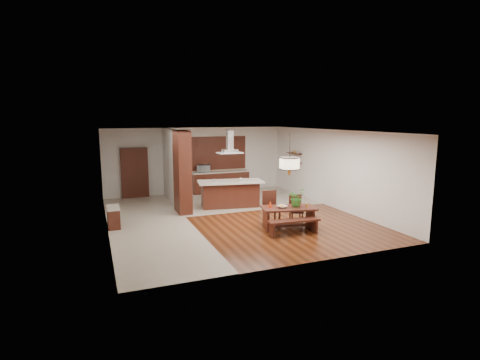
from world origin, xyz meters
name	(u,v)px	position (x,y,z in m)	size (l,w,h in m)	color
room_shell	(232,156)	(0.00, 0.00, 2.06)	(9.00, 9.04, 2.92)	#3E1A0B
tile_hallway	(150,225)	(-2.75, 0.00, 0.01)	(2.50, 9.00, 0.01)	#B1A793
tile_kitchen	(239,199)	(1.25, 2.50, 0.01)	(5.50, 4.00, 0.01)	#B1A793
soffit_band	(232,131)	(0.00, 0.00, 2.88)	(8.00, 9.00, 0.02)	#3A1B0E
partition_pier	(182,172)	(-1.40, 1.20, 1.45)	(0.45, 1.00, 2.90)	#32150E
partition_stub	(171,165)	(-1.40, 3.30, 1.45)	(0.18, 2.40, 2.90)	silver
hallway_console	(113,217)	(-3.81, 0.20, 0.32)	(0.37, 0.88, 0.63)	#32150E
hallway_doorway	(135,173)	(-2.70, 4.40, 1.05)	(1.10, 0.20, 2.10)	#32150E
rear_counter	(220,182)	(1.00, 4.20, 0.48)	(2.60, 0.62, 0.95)	#32150E
kitchen_window	(218,153)	(1.00, 4.46, 1.75)	(2.60, 0.08, 1.50)	#98562D
shelf_lower	(294,162)	(3.87, 2.60, 1.40)	(0.26, 0.90, 0.04)	#32150E
shelf_upper	(294,153)	(3.87, 2.60, 1.80)	(0.26, 0.90, 0.04)	#32150E
dining_table	(288,213)	(1.12, -1.91, 0.49)	(1.74, 1.13, 0.67)	#32150E
dining_bench	(294,227)	(1.00, -2.48, 0.22)	(1.55, 0.34, 0.43)	#32150E
dining_chair_left	(272,208)	(0.83, -1.35, 0.53)	(0.47, 0.47, 1.06)	#32150E
dining_chair_right	(296,210)	(1.62, -1.52, 0.45)	(0.40, 0.40, 0.91)	#32150E
pendant_lantern	(290,155)	(1.12, -1.91, 2.25)	(0.64, 0.64, 1.31)	beige
foliage_plant	(296,197)	(1.38, -1.90, 0.94)	(0.49, 0.43, 0.55)	#307426
fruit_bowl	(282,207)	(0.89, -1.93, 0.70)	(0.29, 0.29, 0.07)	#BDB6A6
napkin_cone	(270,204)	(0.60, -1.73, 0.77)	(0.13, 0.13, 0.21)	#B22B0C
gold_ornament	(307,205)	(1.64, -2.10, 0.72)	(0.07, 0.07, 0.10)	gold
kitchen_island	(230,193)	(0.44, 1.37, 0.51)	(2.56, 1.43, 1.00)	#32150E
range_hood	(230,142)	(0.44, 1.37, 2.46)	(0.90, 0.55, 0.87)	silver
island_cup	(241,179)	(0.83, 1.24, 1.05)	(0.12, 0.12, 0.10)	silver
microwave	(204,168)	(0.24, 4.23, 1.11)	(0.58, 0.40, 0.32)	silver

